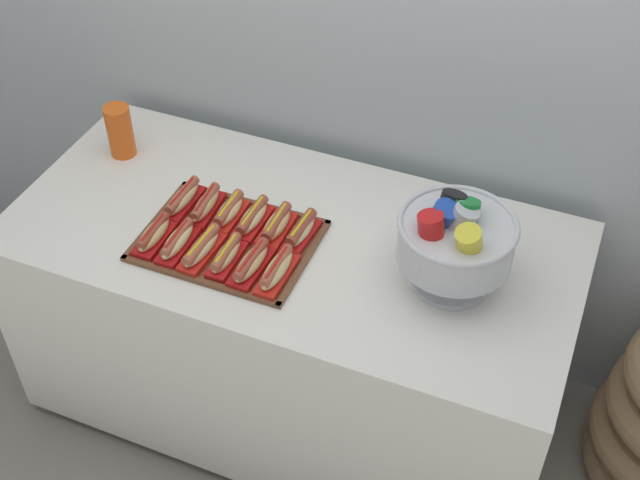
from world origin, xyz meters
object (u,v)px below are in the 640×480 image
at_px(hot_dog_8, 229,212).
at_px(hot_dog_5, 277,270).
at_px(serving_tray, 228,241).
at_px(hot_dog_10, 277,225).
at_px(hot_dog_0, 154,235).
at_px(hot_dog_11, 301,231).
at_px(hot_dog_9, 253,219).
at_px(hot_dog_1, 178,242).
at_px(hot_dog_7, 206,205).
at_px(buffet_table, 294,320).
at_px(hot_dog_6, 183,199).
at_px(hot_dog_2, 202,248).
at_px(hot_dog_3, 226,256).
at_px(punch_bowl, 455,240).
at_px(cup_stack, 120,131).
at_px(hot_dog_4, 251,263).

bearing_deg(hot_dog_8, hot_dog_5, -35.94).
distance_m(serving_tray, hot_dog_10, 0.14).
distance_m(hot_dog_0, hot_dog_11, 0.41).
distance_m(hot_dog_0, hot_dog_9, 0.28).
bearing_deg(hot_dog_1, hot_dog_7, 90.32).
bearing_deg(buffet_table, serving_tray, -146.37).
bearing_deg(hot_dog_6, hot_dog_0, -89.68).
xyz_separation_m(hot_dog_6, hot_dog_8, (0.15, 0.00, 0.00)).
relative_size(hot_dog_2, hot_dog_7, 1.04).
relative_size(hot_dog_5, hot_dog_7, 1.04).
distance_m(hot_dog_0, hot_dog_2, 0.15).
relative_size(hot_dog_2, hot_dog_3, 1.14).
bearing_deg(hot_dog_9, hot_dog_7, -179.68).
bearing_deg(hot_dog_6, hot_dog_9, 0.32).
distance_m(buffet_table, hot_dog_5, 0.44).
height_order(hot_dog_0, hot_dog_11, hot_dog_11).
distance_m(hot_dog_1, hot_dog_6, 0.18).
bearing_deg(hot_dog_5, punch_bowl, 20.75).
distance_m(hot_dog_6, hot_dog_10, 0.30).
xyz_separation_m(hot_dog_2, punch_bowl, (0.65, 0.16, 0.12)).
bearing_deg(hot_dog_11, hot_dog_8, -179.68).
height_order(hot_dog_8, hot_dog_11, hot_dog_11).
bearing_deg(hot_dog_1, cup_stack, 139.42).
xyz_separation_m(hot_dog_9, hot_dog_10, (0.07, 0.00, 0.00)).
distance_m(hot_dog_5, hot_dog_8, 0.28).
height_order(hot_dog_3, hot_dog_7, hot_dog_7).
bearing_deg(hot_dog_5, serving_tray, 156.57).
distance_m(hot_dog_0, hot_dog_8, 0.22).
xyz_separation_m(serving_tray, hot_dog_6, (-0.19, 0.08, 0.03)).
bearing_deg(hot_dog_9, hot_dog_3, -89.68).
bearing_deg(hot_dog_5, hot_dog_4, -179.68).
distance_m(hot_dog_4, hot_dog_7, 0.28).
bearing_deg(hot_dog_6, hot_dog_1, -65.24).
bearing_deg(hot_dog_8, serving_tray, -65.24).
bearing_deg(hot_dog_7, hot_dog_10, 0.32).
bearing_deg(hot_dog_0, hot_dog_6, 90.32).
bearing_deg(hot_dog_11, hot_dog_1, -150.87).
xyz_separation_m(hot_dog_7, hot_dog_8, (0.07, 0.00, 0.00)).
height_order(hot_dog_3, cup_stack, cup_stack).
bearing_deg(hot_dog_3, hot_dog_6, 144.06).
bearing_deg(hot_dog_6, serving_tray, -23.43).
xyz_separation_m(hot_dog_1, hot_dog_10, (0.22, 0.17, -0.00)).
xyz_separation_m(buffet_table, hot_dog_10, (-0.04, -0.02, 0.40)).
height_order(hot_dog_5, hot_dog_7, hot_dog_5).
relative_size(hot_dog_9, cup_stack, 0.97).
bearing_deg(hot_dog_2, buffet_table, 44.38).
bearing_deg(hot_dog_2, hot_dog_11, 36.57).
relative_size(serving_tray, hot_dog_11, 3.07).
height_order(serving_tray, hot_dog_9, hot_dog_9).
bearing_deg(cup_stack, serving_tray, -26.33).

